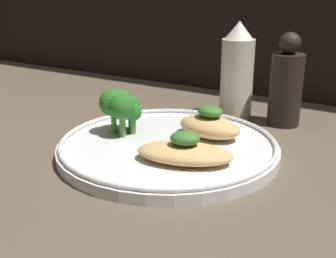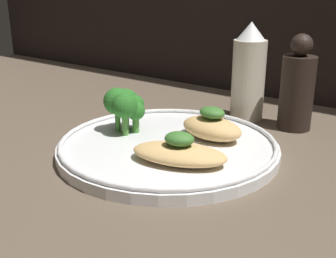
# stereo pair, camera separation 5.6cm
# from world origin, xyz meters

# --- Properties ---
(ground_plane) EXTENTS (1.80, 1.80, 0.01)m
(ground_plane) POSITION_xyz_m (0.00, 0.00, -0.01)
(ground_plane) COLOR brown
(plate) EXTENTS (0.30, 0.30, 0.02)m
(plate) POSITION_xyz_m (0.00, 0.00, 0.01)
(plate) COLOR white
(plate) RESTS_ON ground_plane
(grilled_meat_front) EXTENTS (0.13, 0.09, 0.04)m
(grilled_meat_front) POSITION_xyz_m (0.05, -0.04, 0.03)
(grilled_meat_front) COLOR tan
(grilled_meat_front) RESTS_ON plate
(grilled_meat_middle) EXTENTS (0.10, 0.07, 0.04)m
(grilled_meat_middle) POSITION_xyz_m (0.04, 0.05, 0.03)
(grilled_meat_middle) COLOR tan
(grilled_meat_middle) RESTS_ON plate
(broccoli_bunch) EXTENTS (0.06, 0.06, 0.06)m
(broccoli_bunch) POSITION_xyz_m (-0.08, 0.00, 0.05)
(broccoli_bunch) COLOR #4C8E38
(broccoli_bunch) RESTS_ON plate
(sauce_bottle) EXTENTS (0.05, 0.05, 0.16)m
(sauce_bottle) POSITION_xyz_m (0.01, 0.20, 0.08)
(sauce_bottle) COLOR beige
(sauce_bottle) RESTS_ON ground_plane
(pepper_grinder) EXTENTS (0.05, 0.05, 0.15)m
(pepper_grinder) POSITION_xyz_m (0.10, 0.20, 0.07)
(pepper_grinder) COLOR black
(pepper_grinder) RESTS_ON ground_plane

